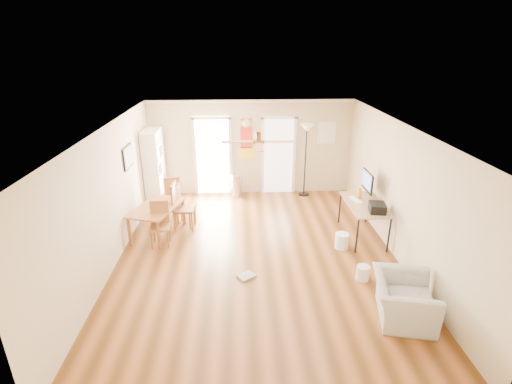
{
  "coord_description": "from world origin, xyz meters",
  "views": [
    {
      "loc": [
        -0.34,
        -6.62,
        4.02
      ],
      "look_at": [
        0.0,
        0.6,
        1.15
      ],
      "focal_mm": 26.73,
      "sensor_mm": 36.0,
      "label": 1
    }
  ],
  "objects_px": {
    "wastebasket_a": "(342,241)",
    "dining_chair_near": "(160,225)",
    "dining_chair_right_b": "(184,207)",
    "computer_desk": "(363,220)",
    "armchair": "(403,299)",
    "printer": "(377,208)",
    "wastebasket_b": "(363,273)",
    "dining_chair_far": "(172,193)",
    "torchiere_lamp": "(305,161)",
    "dining_chair_right_a": "(185,206)",
    "trash_can": "(236,185)",
    "dining_table": "(158,220)",
    "bookshelf": "(154,167)"
  },
  "relations": [
    {
      "from": "torchiere_lamp",
      "to": "computer_desk",
      "type": "height_order",
      "value": "torchiere_lamp"
    },
    {
      "from": "dining_chair_right_a",
      "to": "wastebasket_b",
      "type": "relative_size",
      "value": 3.6
    },
    {
      "from": "dining_chair_right_b",
      "to": "trash_can",
      "type": "relative_size",
      "value": 1.74
    },
    {
      "from": "dining_chair_far",
      "to": "armchair",
      "type": "height_order",
      "value": "dining_chair_far"
    },
    {
      "from": "dining_table",
      "to": "armchair",
      "type": "xyz_separation_m",
      "value": [
        4.3,
        -2.97,
        -0.0
      ]
    },
    {
      "from": "wastebasket_a",
      "to": "wastebasket_b",
      "type": "bearing_deg",
      "value": -85.45
    },
    {
      "from": "dining_chair_near",
      "to": "torchiere_lamp",
      "type": "distance_m",
      "value": 4.41
    },
    {
      "from": "wastebasket_a",
      "to": "torchiere_lamp",
      "type": "bearing_deg",
      "value": 95.85
    },
    {
      "from": "dining_chair_far",
      "to": "armchair",
      "type": "bearing_deg",
      "value": 116.55
    },
    {
      "from": "dining_table",
      "to": "wastebasket_a",
      "type": "bearing_deg",
      "value": -11.61
    },
    {
      "from": "dining_table",
      "to": "trash_can",
      "type": "height_order",
      "value": "dining_table"
    },
    {
      "from": "dining_chair_right_b",
      "to": "dining_chair_near",
      "type": "xyz_separation_m",
      "value": [
        -0.41,
        -0.75,
        -0.08
      ]
    },
    {
      "from": "dining_chair_right_a",
      "to": "torchiere_lamp",
      "type": "xyz_separation_m",
      "value": [
        3.06,
        1.76,
        0.51
      ]
    },
    {
      "from": "dining_chair_near",
      "to": "wastebasket_b",
      "type": "relative_size",
      "value": 3.45
    },
    {
      "from": "dining_chair_right_a",
      "to": "torchiere_lamp",
      "type": "relative_size",
      "value": 0.49
    },
    {
      "from": "printer",
      "to": "trash_can",
      "type": "bearing_deg",
      "value": 143.53
    },
    {
      "from": "bookshelf",
      "to": "dining_chair_right_b",
      "type": "relative_size",
      "value": 1.79
    },
    {
      "from": "dining_chair_far",
      "to": "dining_chair_right_b",
      "type": "bearing_deg",
      "value": 95.04
    },
    {
      "from": "dining_chair_right_a",
      "to": "dining_chair_near",
      "type": "height_order",
      "value": "dining_chair_right_a"
    },
    {
      "from": "torchiere_lamp",
      "to": "computer_desk",
      "type": "distance_m",
      "value": 2.7
    },
    {
      "from": "dining_table",
      "to": "dining_chair_right_a",
      "type": "height_order",
      "value": "dining_chair_right_a"
    },
    {
      "from": "wastebasket_b",
      "to": "dining_chair_right_b",
      "type": "bearing_deg",
      "value": 147.62
    },
    {
      "from": "dining_chair_right_a",
      "to": "dining_chair_far",
      "type": "xyz_separation_m",
      "value": [
        -0.44,
        0.88,
        -0.02
      ]
    },
    {
      "from": "dining_table",
      "to": "wastebasket_b",
      "type": "bearing_deg",
      "value": -25.86
    },
    {
      "from": "dining_chair_near",
      "to": "armchair",
      "type": "height_order",
      "value": "dining_chair_near"
    },
    {
      "from": "wastebasket_a",
      "to": "armchair",
      "type": "height_order",
      "value": "armchair"
    },
    {
      "from": "dining_chair_right_b",
      "to": "torchiere_lamp",
      "type": "relative_size",
      "value": 0.55
    },
    {
      "from": "computer_desk",
      "to": "wastebasket_b",
      "type": "bearing_deg",
      "value": -106.29
    },
    {
      "from": "trash_can",
      "to": "computer_desk",
      "type": "relative_size",
      "value": 0.43
    },
    {
      "from": "dining_chair_right_b",
      "to": "trash_can",
      "type": "xyz_separation_m",
      "value": [
        1.18,
        1.91,
        -0.23
      ]
    },
    {
      "from": "dining_chair_far",
      "to": "computer_desk",
      "type": "relative_size",
      "value": 0.64
    },
    {
      "from": "wastebasket_a",
      "to": "wastebasket_b",
      "type": "xyz_separation_m",
      "value": [
        0.09,
        -1.14,
        -0.03
      ]
    },
    {
      "from": "dining_chair_far",
      "to": "torchiere_lamp",
      "type": "height_order",
      "value": "torchiere_lamp"
    },
    {
      "from": "armchair",
      "to": "dining_chair_right_a",
      "type": "bearing_deg",
      "value": 60.64
    },
    {
      "from": "wastebasket_a",
      "to": "dining_chair_near",
      "type": "bearing_deg",
      "value": 175.4
    },
    {
      "from": "computer_desk",
      "to": "trash_can",
      "type": "bearing_deg",
      "value": 138.09
    },
    {
      "from": "dining_chair_far",
      "to": "computer_desk",
      "type": "bearing_deg",
      "value": 141.89
    },
    {
      "from": "dining_chair_right_b",
      "to": "torchiere_lamp",
      "type": "height_order",
      "value": "torchiere_lamp"
    },
    {
      "from": "trash_can",
      "to": "dining_chair_right_a",
      "type": "bearing_deg",
      "value": -123.97
    },
    {
      "from": "bookshelf",
      "to": "printer",
      "type": "height_order",
      "value": "bookshelf"
    },
    {
      "from": "bookshelf",
      "to": "computer_desk",
      "type": "relative_size",
      "value": 1.33
    },
    {
      "from": "dining_chair_right_a",
      "to": "armchair",
      "type": "xyz_separation_m",
      "value": [
        3.75,
        -3.37,
        -0.16
      ]
    },
    {
      "from": "armchair",
      "to": "dining_chair_near",
      "type": "bearing_deg",
      "value": 71.9
    },
    {
      "from": "dining_chair_right_a",
      "to": "armchair",
      "type": "bearing_deg",
      "value": -117.55
    },
    {
      "from": "dining_chair_right_b",
      "to": "computer_desk",
      "type": "distance_m",
      "value": 3.98
    },
    {
      "from": "printer",
      "to": "wastebasket_b",
      "type": "relative_size",
      "value": 1.33
    },
    {
      "from": "dining_table",
      "to": "printer",
      "type": "bearing_deg",
      "value": -9.26
    },
    {
      "from": "dining_table",
      "to": "wastebasket_b",
      "type": "distance_m",
      "value": 4.46
    },
    {
      "from": "dining_chair_right_b",
      "to": "wastebasket_b",
      "type": "distance_m",
      "value": 4.12
    },
    {
      "from": "dining_chair_right_b",
      "to": "dining_chair_right_a",
      "type": "bearing_deg",
      "value": 1.36
    }
  ]
}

